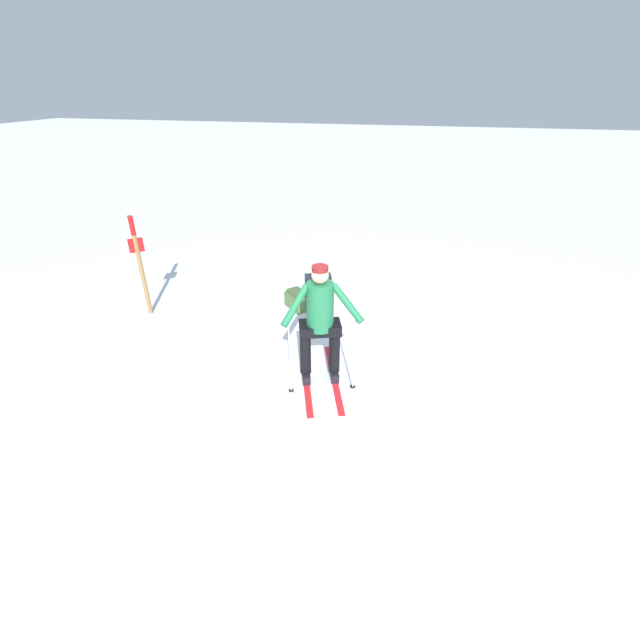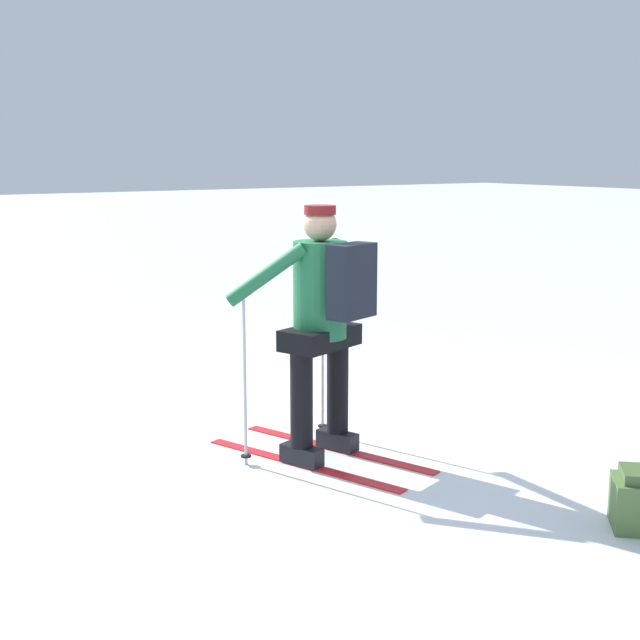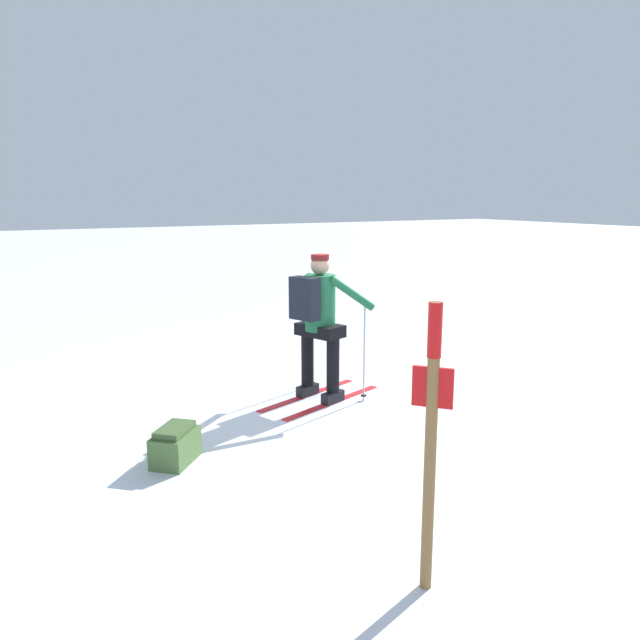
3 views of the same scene
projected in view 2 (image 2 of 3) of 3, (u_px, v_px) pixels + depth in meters
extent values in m
plane|color=white|center=(276.00, 448.00, 6.28)|extent=(80.00, 80.00, 0.00)
cube|color=red|center=(302.00, 464.00, 5.93)|extent=(1.55, 0.61, 0.01)
cube|color=black|center=(302.00, 455.00, 5.92)|extent=(0.32, 0.20, 0.12)
cylinder|color=black|center=(301.00, 395.00, 5.84)|extent=(0.15, 0.15, 0.71)
cube|color=red|center=(337.00, 449.00, 6.24)|extent=(1.55, 0.61, 0.01)
cube|color=black|center=(337.00, 440.00, 6.23)|extent=(0.32, 0.20, 0.12)
cylinder|color=black|center=(338.00, 383.00, 6.15)|extent=(0.15, 0.15, 0.71)
cube|color=black|center=(320.00, 337.00, 5.93)|extent=(0.47, 0.62, 0.14)
cylinder|color=#1E663D|center=(320.00, 290.00, 5.87)|extent=(0.36, 0.36, 0.64)
sphere|color=tan|center=(320.00, 224.00, 5.79)|extent=(0.22, 0.22, 0.22)
cylinder|color=maroon|center=(320.00, 210.00, 5.77)|extent=(0.21, 0.21, 0.06)
cube|color=black|center=(352.00, 281.00, 5.70)|extent=(0.26, 0.38, 0.48)
cylinder|color=#B2B7BC|center=(245.00, 379.00, 5.83)|extent=(0.02, 0.02, 1.17)
cylinder|color=black|center=(246.00, 456.00, 5.93)|extent=(0.07, 0.07, 0.01)
cylinder|color=#1E663D|center=(266.00, 275.00, 5.71)|extent=(0.35, 0.50, 0.42)
cylinder|color=#B2B7BC|center=(323.00, 357.00, 6.48)|extent=(0.02, 0.02, 1.17)
cylinder|color=black|center=(323.00, 426.00, 6.58)|extent=(0.07, 0.07, 0.01)
cylinder|color=#1E663D|center=(327.00, 265.00, 6.21)|extent=(0.53, 0.27, 0.42)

